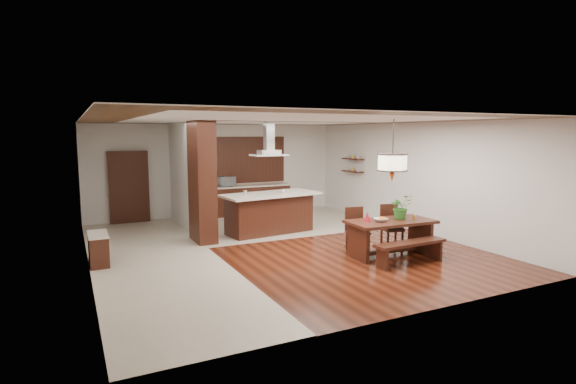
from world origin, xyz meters
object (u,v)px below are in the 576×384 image
foliage_plant (401,207)px  kitchen_island (269,213)px  dining_table (390,230)px  dining_bench (410,253)px  pendant_lantern (393,151)px  island_cup (283,191)px  hallway_console (98,249)px  fruit_bowl (381,220)px  microwave (225,181)px  dining_chair_left (358,230)px  range_hood (269,139)px  dining_chair_right (392,226)px

foliage_plant → kitchen_island: 3.60m
dining_table → foliage_plant: 0.55m
dining_bench → kitchen_island: 4.09m
pendant_lantern → island_cup: size_ratio=11.60×
hallway_console → dining_table: (5.64, -2.04, 0.25)m
fruit_bowl → kitchen_island: kitchen_island is taller
kitchen_island → microwave: (-0.25, 2.85, 0.56)m
dining_bench → island_cup: bearing=105.3°
fruit_bowl → microwave: size_ratio=0.52×
microwave → pendant_lantern: bearing=-91.7°
dining_table → kitchen_island: kitchen_island is taller
foliage_plant → kitchen_island: bearing=118.6°
dining_chair_left → pendant_lantern: size_ratio=0.74×
range_hood → pendant_lantern: bearing=-65.9°
hallway_console → dining_bench: bearing=-25.7°
island_cup → microwave: size_ratio=0.21×
dining_chair_left → dining_chair_right: bearing=6.8°
range_hood → microwave: range_hood is taller
dining_chair_left → range_hood: bearing=120.4°
island_cup → pendant_lantern: bearing=-71.1°
hallway_console → island_cup: island_cup is taller
hallway_console → dining_bench: hallway_console is taller
dining_chair_left → foliage_plant: (0.72, -0.55, 0.55)m
hallway_console → island_cup: size_ratio=7.79×
dining_table → pendant_lantern: size_ratio=1.44×
dining_bench → range_hood: (-1.39, 3.84, 2.24)m
pendant_lantern → microwave: (-1.67, 6.02, -1.14)m
hallway_console → dining_bench: size_ratio=0.54×
kitchen_island → island_cup: (0.36, -0.09, 0.56)m
pendant_lantern → foliage_plant: 1.25m
dining_bench → range_hood: bearing=109.9°
dining_chair_left → range_hood: (-0.98, 2.58, 1.98)m
pendant_lantern → fruit_bowl: 1.47m
hallway_console → dining_chair_right: bearing=-13.7°
pendant_lantern → kitchen_island: 3.86m
foliage_plant → island_cup: foliage_plant is taller
dining_bench → fruit_bowl: bearing=110.2°
dining_chair_left → island_cup: size_ratio=8.62×
dining_bench → island_cup: (-1.02, 3.74, 0.87)m
dining_table → dining_bench: (-0.03, -0.67, -0.34)m
hallway_console → microwave: size_ratio=1.60×
pendant_lantern → fruit_bowl: pendant_lantern is taller
hallway_console → range_hood: bearing=15.0°
dining_chair_left → pendant_lantern: bearing=-43.9°
dining_table → foliage_plant: foliage_plant is taller
foliage_plant → kitchen_island: foliage_plant is taller
fruit_bowl → foliage_plant: bearing=4.2°
kitchen_island → dining_chair_right: bearing=-61.5°
dining_chair_left → kitchen_island: size_ratio=0.36×
dining_chair_left → fruit_bowl: dining_chair_left is taller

